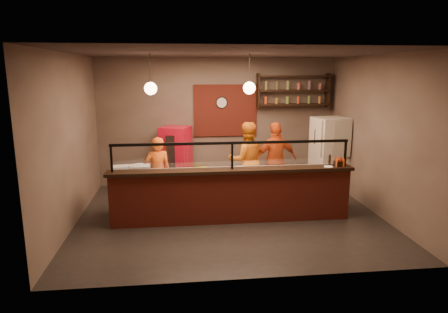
{
  "coord_description": "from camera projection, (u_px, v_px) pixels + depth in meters",
  "views": [
    {
      "loc": [
        -0.99,
        -7.58,
        2.87
      ],
      "look_at": [
        -0.09,
        0.3,
        1.17
      ],
      "focal_mm": 32.0,
      "sensor_mm": 36.0,
      "label": 1
    }
  ],
  "objects": [
    {
      "name": "wall_front",
      "position": [
        254.0,
        169.0,
        5.31
      ],
      "size": [
        6.0,
        0.0,
        6.0
      ],
      "primitive_type": "plane",
      "rotation": [
        -1.57,
        0.0,
        0.0
      ],
      "color": "#695C4D",
      "rests_on": "floor"
    },
    {
      "name": "brick_patch",
      "position": [
        225.0,
        110.0,
        10.09
      ],
      "size": [
        1.6,
        0.04,
        1.3
      ],
      "primitive_type": "cube",
      "color": "maroon",
      "rests_on": "wall_back"
    },
    {
      "name": "red_cooler",
      "position": [
        176.0,
        158.0,
        9.88
      ],
      "size": [
        0.84,
        0.81,
        1.55
      ],
      "primitive_type": "cube",
      "rotation": [
        0.0,
        0.0,
        -0.38
      ],
      "color": "red",
      "rests_on": "floor"
    },
    {
      "name": "pendant_left",
      "position": [
        151.0,
        88.0,
        7.56
      ],
      "size": [
        0.24,
        0.24,
        0.77
      ],
      "color": "black",
      "rests_on": "ceiling"
    },
    {
      "name": "worktop_cabinet",
      "position": [
        229.0,
        193.0,
        8.17
      ],
      "size": [
        4.6,
        0.75,
        0.85
      ],
      "primitive_type": "cube",
      "color": "gray",
      "rests_on": "floor"
    },
    {
      "name": "pendant_right",
      "position": [
        249.0,
        88.0,
        7.77
      ],
      "size": [
        0.24,
        0.24,
        0.77
      ],
      "color": "black",
      "rests_on": "ceiling"
    },
    {
      "name": "prep_tub_c",
      "position": [
        142.0,
        170.0,
        7.82
      ],
      "size": [
        0.36,
        0.31,
        0.17
      ],
      "primitive_type": "cube",
      "rotation": [
        0.0,
        0.0,
        0.14
      ],
      "color": "silver",
      "rests_on": "worktop"
    },
    {
      "name": "prep_tub_a",
      "position": [
        120.0,
        170.0,
        7.8
      ],
      "size": [
        0.36,
        0.3,
        0.16
      ],
      "primitive_type": "cube",
      "rotation": [
        0.0,
        0.0,
        0.17
      ],
      "color": "silver",
      "rests_on": "worktop"
    },
    {
      "name": "rolling_pin",
      "position": [
        197.0,
        169.0,
        8.08
      ],
      "size": [
        0.41,
        0.16,
        0.07
      ],
      "primitive_type": "cylinder",
      "rotation": [
        0.0,
        1.57,
        0.23
      ],
      "color": "yellow",
      "rests_on": "worktop"
    },
    {
      "name": "cook_mid",
      "position": [
        247.0,
        160.0,
        9.12
      ],
      "size": [
        0.9,
        0.72,
        1.76
      ],
      "primitive_type": "imported",
      "rotation": [
        0.0,
        0.0,
        3.21
      ],
      "color": "orange",
      "rests_on": "floor"
    },
    {
      "name": "wall_back",
      "position": [
        218.0,
        122.0,
        10.16
      ],
      "size": [
        6.0,
        0.0,
        6.0
      ],
      "primitive_type": "plane",
      "rotation": [
        1.57,
        0.0,
        0.0
      ],
      "color": "#695C4D",
      "rests_on": "floor"
    },
    {
      "name": "pepper_mill",
      "position": [
        330.0,
        160.0,
        7.82
      ],
      "size": [
        0.06,
        0.06,
        0.21
      ],
      "primitive_type": "cylinder",
      "rotation": [
        0.0,
        0.0,
        -0.29
      ],
      "color": "black",
      "rests_on": "counter_ledge"
    },
    {
      "name": "ceiling",
      "position": [
        230.0,
        53.0,
        7.4
      ],
      "size": [
        6.0,
        6.0,
        0.0
      ],
      "primitive_type": "plane",
      "rotation": [
        3.14,
        0.0,
        0.0
      ],
      "color": "#362C29",
      "rests_on": "wall_back"
    },
    {
      "name": "wall_shelving",
      "position": [
        293.0,
        90.0,
        10.03
      ],
      "size": [
        1.84,
        0.28,
        0.85
      ],
      "color": "black",
      "rests_on": "wall_back"
    },
    {
      "name": "fridge",
      "position": [
        329.0,
        155.0,
        9.59
      ],
      "size": [
        0.87,
        0.83,
        1.8
      ],
      "primitive_type": "cube",
      "rotation": [
        0.0,
        0.0,
        0.18
      ],
      "color": "beige",
      "rests_on": "floor"
    },
    {
      "name": "cook_right",
      "position": [
        276.0,
        160.0,
        9.17
      ],
      "size": [
        1.08,
        0.59,
        1.75
      ],
      "primitive_type": "imported",
      "rotation": [
        0.0,
        0.0,
        3.31
      ],
      "color": "#CA4513",
      "rests_on": "floor"
    },
    {
      "name": "wall_clock",
      "position": [
        222.0,
        103.0,
        10.03
      ],
      "size": [
        0.3,
        0.04,
        0.3
      ],
      "primitive_type": "cylinder",
      "rotation": [
        1.57,
        0.0,
        0.0
      ],
      "color": "black",
      "rests_on": "wall_back"
    },
    {
      "name": "wall_right",
      "position": [
        377.0,
        135.0,
        8.07
      ],
      "size": [
        0.0,
        5.0,
        5.0
      ],
      "primitive_type": "plane",
      "rotation": [
        1.57,
        0.0,
        -1.57
      ],
      "color": "#695C4D",
      "rests_on": "floor"
    },
    {
      "name": "condiment_caddy",
      "position": [
        339.0,
        163.0,
        7.78
      ],
      "size": [
        0.21,
        0.18,
        0.1
      ],
      "primitive_type": "cube",
      "rotation": [
        0.0,
        0.0,
        0.23
      ],
      "color": "black",
      "rests_on": "counter_ledge"
    },
    {
      "name": "worktop",
      "position": [
        229.0,
        172.0,
        8.08
      ],
      "size": [
        4.6,
        0.75,
        0.05
      ],
      "primitive_type": "cube",
      "color": "silver",
      "rests_on": "worktop_cabinet"
    },
    {
      "name": "service_counter",
      "position": [
        232.0,
        197.0,
        7.67
      ],
      "size": [
        4.6,
        0.25,
        1.0
      ],
      "primitive_type": "cube",
      "color": "maroon",
      "rests_on": "floor"
    },
    {
      "name": "prep_tub_b",
      "position": [
        137.0,
        169.0,
        7.92
      ],
      "size": [
        0.39,
        0.35,
        0.16
      ],
      "primitive_type": "cube",
      "rotation": [
        0.0,
        0.0,
        0.41
      ],
      "color": "silver",
      "rests_on": "worktop"
    },
    {
      "name": "sneeze_guard",
      "position": [
        232.0,
        153.0,
        7.49
      ],
      "size": [
        4.5,
        0.05,
        0.52
      ],
      "color": "white",
      "rests_on": "counter_ledge"
    },
    {
      "name": "cook_left",
      "position": [
        158.0,
        172.0,
        8.6
      ],
      "size": [
        0.6,
        0.44,
        1.51
      ],
      "primitive_type": "imported",
      "rotation": [
        0.0,
        0.0,
        3.29
      ],
      "color": "#DE5A14",
      "rests_on": "floor"
    },
    {
      "name": "small_plate",
      "position": [
        328.0,
        167.0,
        7.71
      ],
      "size": [
        0.2,
        0.2,
        0.01
      ],
      "primitive_type": "cylinder",
      "rotation": [
        0.0,
        0.0,
        -0.14
      ],
      "color": "white",
      "rests_on": "counter_ledge"
    },
    {
      "name": "pizza_dough",
      "position": [
        242.0,
        169.0,
        8.2
      ],
      "size": [
        0.65,
        0.65,
        0.01
      ],
      "primitive_type": "cylinder",
      "rotation": [
        0.0,
        0.0,
        -0.31
      ],
      "color": "white",
      "rests_on": "worktop"
    },
    {
      "name": "counter_ledge",
      "position": [
        232.0,
        170.0,
        7.56
      ],
      "size": [
        4.7,
        0.37,
        0.06
      ],
      "primitive_type": "cube",
      "color": "black",
      "rests_on": "service_counter"
    },
    {
      "name": "floor",
      "position": [
        230.0,
        216.0,
        8.07
      ],
      "size": [
        6.0,
        6.0,
        0.0
      ],
      "primitive_type": "plane",
      "color": "black",
      "rests_on": "ground"
    },
    {
      "name": "wall_left",
      "position": [
        70.0,
        141.0,
        7.4
      ],
      "size": [
        0.0,
        5.0,
        5.0
      ],
      "primitive_type": "plane",
      "rotation": [
        1.57,
        0.0,
        1.57
      ],
      "color": "#695C4D",
      "rests_on": "floor"
    }
  ]
}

